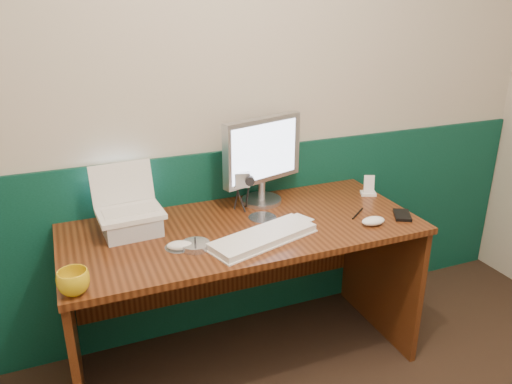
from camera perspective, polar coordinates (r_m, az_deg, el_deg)
name	(u,v)px	position (r m, az deg, el deg)	size (l,w,h in m)	color
back_wall	(242,99)	(2.48, -1.60, 10.60)	(3.50, 0.04, 2.50)	beige
wainscot	(244,237)	(2.71, -1.35, -5.21)	(3.48, 0.02, 1.00)	#073225
desk	(244,297)	(2.44, -1.36, -11.89)	(1.60, 0.70, 0.75)	#39190A
laptop_riser	(131,224)	(2.24, -14.06, -3.60)	(0.24, 0.20, 0.08)	#B7BBC3
laptop	(128,191)	(2.18, -14.42, 0.08)	(0.27, 0.21, 0.23)	white
monitor	(262,160)	(2.44, 0.66, 3.70)	(0.45, 0.13, 0.45)	#B0AFB4
keyboard	(263,238)	(2.12, 0.83, -5.26)	(0.48, 0.16, 0.03)	white
mouse_right	(373,221)	(2.32, 13.26, -3.23)	(0.11, 0.07, 0.04)	white
mouse_left	(180,245)	(2.07, -8.71, -6.05)	(0.11, 0.06, 0.04)	white
mug	(73,282)	(1.87, -20.14, -9.65)	(0.11, 0.11, 0.09)	gold
camcorder	(242,188)	(2.39, -1.66, 0.45)	(0.10, 0.14, 0.22)	#BABABF
cd_spindle	(195,246)	(2.07, -6.94, -6.10)	(0.12, 0.12, 0.02)	silver
cd_loose_a	(179,247)	(2.10, -8.77, -6.22)	(0.12, 0.12, 0.00)	#AEB7BE
cd_loose_b	(262,217)	(2.34, 0.73, -2.90)	(0.13, 0.13, 0.00)	#B5BAC6
pen	(358,214)	(2.42, 11.53, -2.43)	(0.01, 0.01, 0.14)	black
papers	(295,222)	(2.30, 4.46, -3.38)	(0.16, 0.11, 0.00)	white
dock	(368,193)	(2.67, 12.70, -0.16)	(0.08, 0.06, 0.01)	white
music_player	(369,184)	(2.65, 12.79, 0.91)	(0.05, 0.01, 0.09)	white
pda	(402,215)	(2.45, 16.37, -2.55)	(0.07, 0.12, 0.01)	black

